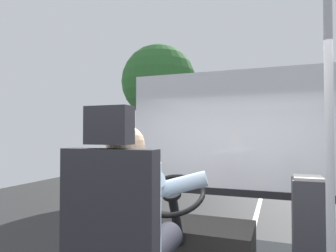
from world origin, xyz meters
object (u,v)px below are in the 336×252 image
Objects in this scene: bus_driver at (130,218)px; steering_console at (189,243)px; handrail_pole at (330,145)px; fare_box at (309,241)px.

bus_driver reaches higher than steering_console.
fare_box is (-0.06, 0.56, -0.69)m from handrail_pole.
handrail_pole is at bearing 17.54° from bus_driver.
bus_driver is 1.32m from fare_box.
bus_driver is at bearing -137.00° from fare_box.
steering_console is 1.23× the size of fare_box.
steering_console is at bearing 165.29° from fare_box.
bus_driver is 0.86× the size of fare_box.
fare_box is (0.94, -0.25, 0.22)m from steering_console.
bus_driver is 0.70× the size of steering_console.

